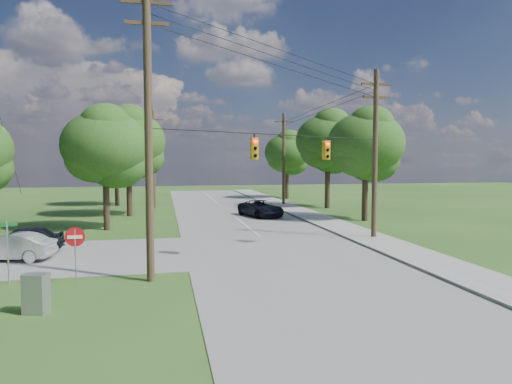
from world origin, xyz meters
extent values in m
plane|color=#284D19|center=(0.00, 0.00, 0.00)|extent=(140.00, 140.00, 0.00)
cube|color=gray|center=(2.00, 5.00, 0.01)|extent=(10.00, 100.00, 0.03)
cube|color=#ADA9A2|center=(8.70, 5.00, 0.06)|extent=(2.60, 100.00, 0.12)
cylinder|color=#4D3E27|center=(-4.60, 0.40, 6.00)|extent=(0.32, 0.32, 12.00)
cube|color=#4D3E27|center=(-4.60, 0.40, 11.10)|extent=(2.00, 0.12, 0.14)
cube|color=#4D3E27|center=(-4.60, 0.40, 10.30)|extent=(1.70, 0.12, 0.14)
cylinder|color=#4D3E27|center=(8.90, 8.00, 5.25)|extent=(0.32, 0.32, 10.50)
cube|color=#4D3E27|center=(8.90, 8.00, 9.60)|extent=(2.00, 0.12, 0.14)
cube|color=#4D3E27|center=(8.90, 8.00, 8.80)|extent=(1.70, 0.12, 0.14)
cylinder|color=#4D3E27|center=(8.90, 30.00, 5.00)|extent=(0.32, 0.32, 10.00)
cube|color=#4D3E27|center=(8.90, 30.00, 9.10)|extent=(2.00, 0.12, 0.14)
cylinder|color=#4D3E27|center=(-5.00, 30.00, 5.00)|extent=(0.32, 0.32, 10.00)
cube|color=#4D3E27|center=(-5.00, 30.00, 9.10)|extent=(2.00, 0.12, 0.14)
cylinder|color=black|center=(2.15, 4.20, 10.35)|extent=(13.52, 7.63, 1.53)
cylinder|color=black|center=(2.15, 4.20, 9.95)|extent=(13.52, 7.63, 1.53)
cylinder|color=black|center=(2.15, 4.20, 9.55)|extent=(13.52, 7.63, 1.53)
cylinder|color=black|center=(8.90, 19.00, 9.35)|extent=(0.03, 22.00, 0.53)
cylinder|color=black|center=(-4.80, 15.20, 10.10)|extent=(0.43, 29.60, 2.03)
cylinder|color=black|center=(8.90, 19.00, 8.95)|extent=(0.03, 22.00, 0.53)
cylinder|color=black|center=(-4.80, 15.20, 9.70)|extent=(0.43, 29.60, 2.03)
cylinder|color=black|center=(2.15, 4.20, 6.20)|extent=(13.52, 7.63, 0.04)
cube|color=#EBAE0D|center=(0.26, 3.02, 5.48)|extent=(0.32, 0.22, 1.05)
sphere|color=#FF0C05|center=(0.26, 2.88, 5.83)|extent=(0.17, 0.17, 0.17)
cube|color=#EBAE0D|center=(0.26, 3.26, 5.48)|extent=(0.32, 0.22, 1.05)
sphere|color=#FF0C05|center=(0.26, 3.40, 5.83)|extent=(0.17, 0.17, 0.17)
cube|color=#EBAE0D|center=(4.85, 5.60, 5.48)|extent=(0.32, 0.22, 1.05)
sphere|color=#FF0C05|center=(4.85, 5.46, 5.83)|extent=(0.17, 0.17, 0.17)
cube|color=#EBAE0D|center=(4.85, 5.84, 5.48)|extent=(0.32, 0.22, 1.05)
sphere|color=#FF0C05|center=(4.85, 5.98, 5.83)|extent=(0.17, 0.17, 0.17)
cylinder|color=#3F2C1F|center=(-8.00, 15.00, 1.57)|extent=(0.45, 0.45, 3.15)
ellipsoid|color=#244F17|center=(-8.00, 15.00, 5.94)|extent=(6.00, 6.00, 4.92)
cylinder|color=#3F2C1F|center=(-7.00, 23.00, 1.75)|extent=(0.50, 0.50, 3.50)
ellipsoid|color=#244F17|center=(-7.00, 23.00, 6.60)|extent=(6.40, 6.40, 5.25)
cylinder|color=#3F2C1F|center=(-9.00, 33.00, 1.66)|extent=(0.48, 0.47, 3.32)
ellipsoid|color=#244F17|center=(-9.00, 33.00, 6.27)|extent=(6.00, 6.00, 4.92)
cylinder|color=#3F2C1F|center=(12.00, 16.00, 1.66)|extent=(0.48, 0.48, 3.32)
ellipsoid|color=#244F17|center=(12.00, 16.00, 6.27)|extent=(6.20, 6.20, 5.08)
cylinder|color=#3F2C1F|center=(12.50, 26.00, 1.84)|extent=(0.52, 0.52, 3.67)
ellipsoid|color=#244F17|center=(12.50, 26.00, 6.93)|extent=(6.60, 6.60, 5.41)
cylinder|color=#3F2C1F|center=(11.50, 38.00, 1.57)|extent=(0.45, 0.45, 3.15)
ellipsoid|color=#244F17|center=(11.50, 38.00, 5.94)|extent=(5.80, 5.80, 4.76)
imported|color=black|center=(-11.44, 7.69, 0.73)|extent=(4.10, 1.69, 1.39)
imported|color=#B9BCC0|center=(-11.39, 5.54, 0.70)|extent=(4.25, 2.20, 1.33)
imported|color=black|center=(4.24, 20.19, 0.74)|extent=(3.73, 5.54, 1.41)
cube|color=#95989B|center=(-8.10, -2.93, 0.65)|extent=(0.84, 0.70, 1.29)
cylinder|color=#95989B|center=(-7.48, 0.37, 1.11)|extent=(0.06, 0.06, 2.22)
cylinder|color=red|center=(-7.48, 0.37, 1.91)|extent=(0.77, 0.06, 0.77)
cube|color=white|center=(-7.48, 0.34, 1.91)|extent=(0.55, 0.05, 0.13)
cylinder|color=#95989B|center=(-10.12, 1.00, 1.25)|extent=(0.06, 0.06, 2.50)
cube|color=#12501F|center=(-10.12, 1.00, 2.40)|extent=(0.71, 0.31, 0.18)
camera|label=1|loc=(-4.04, -18.41, 4.92)|focal=32.00mm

